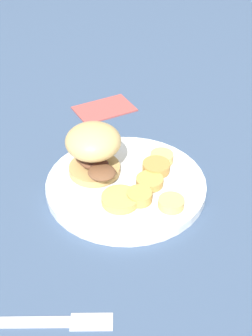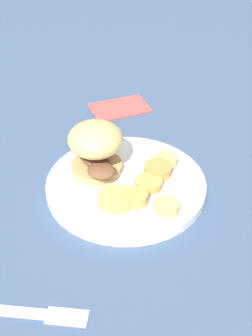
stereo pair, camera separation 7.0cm
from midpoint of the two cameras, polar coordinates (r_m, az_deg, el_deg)
ground_plane at (r=0.74m, az=2.69°, el=-2.65°), size 4.00×4.00×0.00m
dinner_plate at (r=0.74m, az=2.71°, el=-2.10°), size 0.25×0.25×0.02m
sandwich at (r=0.73m, az=-0.98°, el=2.46°), size 0.10×0.09×0.08m
potato_round_0 at (r=0.77m, az=7.44°, el=0.86°), size 0.04×0.04×0.01m
potato_round_1 at (r=0.69m, az=4.06°, el=-3.67°), size 0.04×0.04×0.01m
potato_round_2 at (r=0.68m, az=7.87°, el=-4.77°), size 0.04×0.04×0.01m
potato_round_3 at (r=0.72m, az=5.58°, el=-1.94°), size 0.04×0.04×0.01m
potato_round_4 at (r=0.75m, az=6.60°, el=-0.26°), size 0.04×0.04×0.02m
potato_round_5 at (r=0.69m, az=1.66°, el=-3.87°), size 0.06×0.06×0.01m
fork at (r=0.59m, az=-9.00°, el=-17.13°), size 0.13×0.12×0.00m
napkin at (r=0.95m, az=1.33°, el=7.34°), size 0.11×0.13×0.01m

